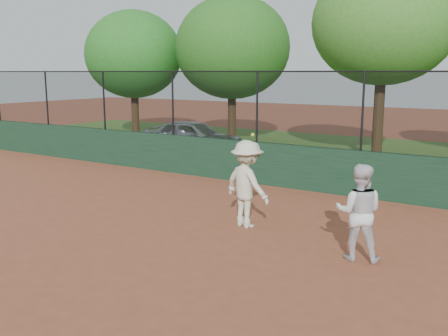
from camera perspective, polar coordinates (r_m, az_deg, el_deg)
The scene contains 10 objects.
ground at distance 9.49m, azimuth -11.38°, elevation -8.79°, with size 80.00×80.00×0.00m, color brown.
back_wall at distance 14.13m, azimuth 5.50°, elevation 0.41°, with size 26.00×0.20×1.20m, color #1A3A24.
grass_strip at distance 19.70m, azimuth 13.39°, elevation 1.39°, with size 36.00×12.00×0.01m, color #2F541A.
parked_car at distance 19.59m, azimuth -3.61°, elevation 3.59°, with size 1.58×3.94×1.34m, color #B3B9BD.
player_second at distance 8.78m, azimuth 15.16°, elevation -4.90°, with size 0.81×0.63×1.66m, color silver.
player_main at distance 10.26m, azimuth 2.64°, elevation -1.83°, with size 1.32×1.00×2.00m.
fence_assembly at distance 13.94m, azimuth 5.52°, elevation 7.05°, with size 26.00×0.06×2.00m.
tree_0 at distance 24.22m, azimuth -10.32°, elevation 12.62°, with size 4.69×4.26×5.99m.
tree_1 at distance 21.83m, azimuth 0.93°, elevation 13.57°, with size 5.04×4.58×6.36m.
tree_2 at distance 18.23m, azimuth 17.81°, elevation 15.56°, with size 4.89×4.45×6.92m.
Camera 1 is at (6.24, -6.41, 3.17)m, focal length 40.00 mm.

